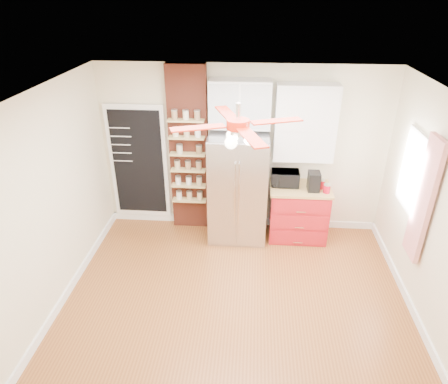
# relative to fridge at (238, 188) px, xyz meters

# --- Properties ---
(floor) EXTENTS (4.50, 4.50, 0.00)m
(floor) POSITION_rel_fridge_xyz_m (0.05, -1.63, -0.88)
(floor) COLOR brown
(floor) RESTS_ON ground
(ceiling) EXTENTS (4.50, 4.50, 0.00)m
(ceiling) POSITION_rel_fridge_xyz_m (0.05, -1.63, 1.83)
(ceiling) COLOR white
(ceiling) RESTS_ON wall_back
(wall_back) EXTENTS (4.50, 0.02, 2.70)m
(wall_back) POSITION_rel_fridge_xyz_m (0.05, 0.37, 0.48)
(wall_back) COLOR beige
(wall_back) RESTS_ON floor
(wall_front) EXTENTS (4.50, 0.02, 2.70)m
(wall_front) POSITION_rel_fridge_xyz_m (0.05, -3.63, 0.48)
(wall_front) COLOR beige
(wall_front) RESTS_ON floor
(wall_left) EXTENTS (0.02, 4.00, 2.70)m
(wall_left) POSITION_rel_fridge_xyz_m (-2.20, -1.63, 0.48)
(wall_left) COLOR beige
(wall_left) RESTS_ON floor
(wall_right) EXTENTS (0.02, 4.00, 2.70)m
(wall_right) POSITION_rel_fridge_xyz_m (2.30, -1.63, 0.48)
(wall_right) COLOR beige
(wall_right) RESTS_ON floor
(chalkboard) EXTENTS (0.95, 0.05, 1.95)m
(chalkboard) POSITION_rel_fridge_xyz_m (-1.65, 0.33, 0.23)
(chalkboard) COLOR white
(chalkboard) RESTS_ON wall_back
(brick_pillar) EXTENTS (0.60, 0.16, 2.70)m
(brick_pillar) POSITION_rel_fridge_xyz_m (-0.80, 0.29, 0.48)
(brick_pillar) COLOR brown
(brick_pillar) RESTS_ON floor
(fridge) EXTENTS (0.90, 0.70, 1.75)m
(fridge) POSITION_rel_fridge_xyz_m (0.00, 0.00, 0.00)
(fridge) COLOR silver
(fridge) RESTS_ON floor
(upper_glass_cabinet) EXTENTS (0.90, 0.35, 0.70)m
(upper_glass_cabinet) POSITION_rel_fridge_xyz_m (0.00, 0.20, 1.27)
(upper_glass_cabinet) COLOR white
(upper_glass_cabinet) RESTS_ON wall_back
(red_cabinet) EXTENTS (0.94, 0.64, 0.90)m
(red_cabinet) POSITION_rel_fridge_xyz_m (0.97, 0.05, -0.42)
(red_cabinet) COLOR #AA171E
(red_cabinet) RESTS_ON floor
(upper_shelf_unit) EXTENTS (0.90, 0.30, 1.15)m
(upper_shelf_unit) POSITION_rel_fridge_xyz_m (0.97, 0.22, 1.00)
(upper_shelf_unit) COLOR white
(upper_shelf_unit) RESTS_ON wall_back
(window) EXTENTS (0.04, 0.75, 1.05)m
(window) POSITION_rel_fridge_xyz_m (2.28, -0.73, 0.68)
(window) COLOR white
(window) RESTS_ON wall_right
(curtain) EXTENTS (0.06, 0.40, 1.55)m
(curtain) POSITION_rel_fridge_xyz_m (2.23, -1.28, 0.57)
(curtain) COLOR red
(curtain) RESTS_ON wall_right
(ceiling_fan) EXTENTS (1.40, 1.40, 0.44)m
(ceiling_fan) POSITION_rel_fridge_xyz_m (0.05, -1.63, 1.55)
(ceiling_fan) COLOR silver
(ceiling_fan) RESTS_ON ceiling
(toaster_oven) EXTENTS (0.43, 0.29, 0.24)m
(toaster_oven) POSITION_rel_fridge_xyz_m (0.72, 0.11, 0.14)
(toaster_oven) COLOR black
(toaster_oven) RESTS_ON red_cabinet
(coffee_maker) EXTENTS (0.18, 0.22, 0.30)m
(coffee_maker) POSITION_rel_fridge_xyz_m (1.15, -0.03, 0.17)
(coffee_maker) COLOR black
(coffee_maker) RESTS_ON red_cabinet
(canister_left) EXTENTS (0.12, 0.12, 0.13)m
(canister_left) POSITION_rel_fridge_xyz_m (1.34, -0.11, 0.09)
(canister_left) COLOR #B2091F
(canister_left) RESTS_ON red_cabinet
(canister_right) EXTENTS (0.12, 0.12, 0.14)m
(canister_right) POSITION_rel_fridge_xyz_m (1.28, 0.03, 0.09)
(canister_right) COLOR #A80911
(canister_right) RESTS_ON red_cabinet
(pantry_jar_oats) EXTENTS (0.12, 0.12, 0.14)m
(pantry_jar_oats) POSITION_rel_fridge_xyz_m (-0.92, 0.13, 0.57)
(pantry_jar_oats) COLOR beige
(pantry_jar_oats) RESTS_ON brick_pillar
(pantry_jar_beans) EXTENTS (0.12, 0.12, 0.12)m
(pantry_jar_beans) POSITION_rel_fridge_xyz_m (-0.62, 0.16, 0.56)
(pantry_jar_beans) COLOR olive
(pantry_jar_beans) RESTS_ON brick_pillar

